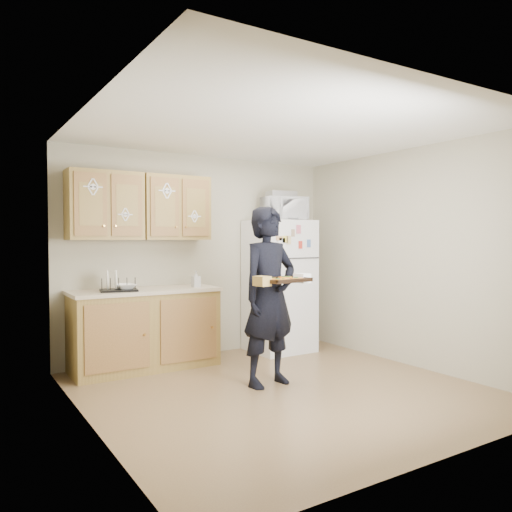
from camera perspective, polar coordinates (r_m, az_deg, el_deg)
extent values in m
plane|color=brown|center=(4.99, 3.08, -15.06)|extent=(3.60, 3.60, 0.00)
plane|color=white|center=(4.88, 3.14, 14.24)|extent=(3.60, 3.60, 0.00)
cube|color=#B1AA8F|center=(6.33, -6.32, 0.05)|extent=(3.60, 0.04, 2.50)
cube|color=#B1AA8F|center=(3.47, 20.52, -1.67)|extent=(3.60, 0.04, 2.50)
cube|color=#B1AA8F|center=(4.02, -18.36, -1.16)|extent=(0.04, 3.60, 2.50)
cube|color=#B1AA8F|center=(6.00, 17.31, -0.14)|extent=(0.04, 3.60, 2.50)
cube|color=white|center=(6.52, 2.68, -3.41)|extent=(0.75, 0.70, 1.70)
cube|color=olive|center=(5.80, -12.56, -8.32)|extent=(1.60, 0.60, 0.86)
cube|color=beige|center=(5.74, -12.59, -3.89)|extent=(1.64, 0.64, 0.04)
cube|color=olive|center=(5.73, -16.91, 5.53)|extent=(0.80, 0.33, 0.75)
cube|color=olive|center=(5.99, -9.29, 5.43)|extent=(0.80, 0.33, 0.75)
cube|color=gold|center=(7.11, 5.01, -8.58)|extent=(0.20, 0.07, 0.32)
imported|color=black|center=(4.99, 1.53, -4.60)|extent=(0.71, 0.52, 1.78)
cube|color=black|center=(4.70, 3.08, -2.82)|extent=(0.51, 0.40, 0.04)
cylinder|color=orange|center=(4.57, 2.78, -2.74)|extent=(0.15, 0.15, 0.02)
cylinder|color=orange|center=(4.72, 4.67, -2.60)|extent=(0.15, 0.15, 0.02)
cylinder|color=orange|center=(4.68, 1.48, -2.63)|extent=(0.15, 0.15, 0.02)
cylinder|color=orange|center=(4.83, 3.38, -2.49)|extent=(0.15, 0.15, 0.02)
imported|color=white|center=(6.48, 3.23, 5.41)|extent=(0.60, 0.46, 0.30)
cube|color=silver|center=(6.51, 2.90, 7.05)|extent=(0.39, 0.30, 0.07)
cube|color=black|center=(5.56, -15.42, -3.10)|extent=(0.44, 0.36, 0.15)
imported|color=white|center=(5.58, -14.71, -3.38)|extent=(0.24, 0.24, 0.06)
imported|color=white|center=(5.86, -6.88, -2.62)|extent=(0.09, 0.09, 0.19)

